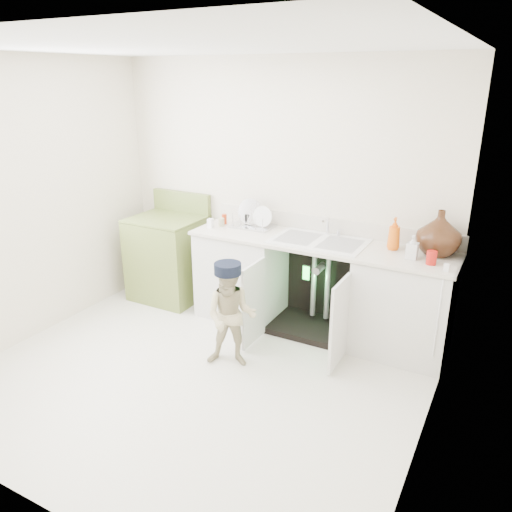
% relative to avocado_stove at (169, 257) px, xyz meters
% --- Properties ---
extents(ground, '(3.50, 3.50, 0.00)m').
position_rel_avocado_stove_xyz_m(ground, '(1.16, -1.18, -0.46)').
color(ground, beige).
rests_on(ground, ground).
extents(room_shell, '(6.00, 5.50, 1.26)m').
position_rel_avocado_stove_xyz_m(room_shell, '(1.16, -1.18, 0.79)').
color(room_shell, silver).
rests_on(room_shell, ground).
extents(counter_run, '(2.44, 1.02, 1.28)m').
position_rel_avocado_stove_xyz_m(counter_run, '(1.76, 0.03, 0.02)').
color(counter_run, silver).
rests_on(counter_run, ground).
extents(avocado_stove, '(0.73, 0.65, 1.13)m').
position_rel_avocado_stove_xyz_m(avocado_stove, '(0.00, 0.00, 0.00)').
color(avocado_stove, olive).
rests_on(avocado_stove, ground).
extents(repair_worker, '(0.73, 0.79, 0.91)m').
position_rel_avocado_stove_xyz_m(repair_worker, '(1.31, -0.87, -0.00)').
color(repair_worker, beige).
rests_on(repair_worker, ground).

